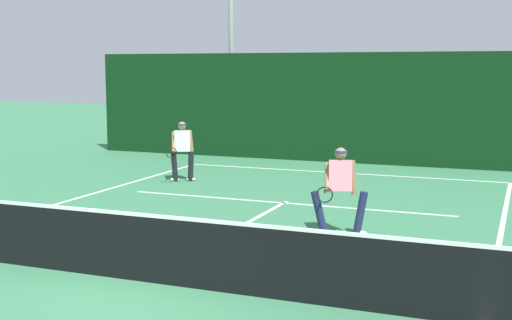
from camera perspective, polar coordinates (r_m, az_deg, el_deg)
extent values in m
plane|color=#36774F|center=(10.21, -9.57, -9.93)|extent=(80.00, 80.00, 0.00)
cube|color=white|center=(20.20, 6.90, -1.06)|extent=(9.46, 0.10, 0.01)
cube|color=white|center=(15.66, 2.31, -3.59)|extent=(7.71, 0.10, 0.01)
cube|color=white|center=(12.94, -2.15, -6.01)|extent=(0.10, 6.40, 0.01)
cube|color=black|center=(10.07, -9.63, -7.32)|extent=(10.19, 0.02, 0.96)
cube|color=white|center=(9.96, -9.70, -4.51)|extent=(10.19, 0.03, 0.05)
cylinder|color=#1E234C|center=(12.75, 8.67, -4.43)|extent=(0.30, 0.22, 0.83)
cylinder|color=#1E234C|center=(12.73, 5.29, -4.39)|extent=(0.36, 0.23, 0.83)
ellipsoid|color=white|center=(12.84, 8.64, -6.02)|extent=(0.28, 0.18, 0.09)
ellipsoid|color=white|center=(12.81, 5.27, -5.98)|extent=(0.28, 0.18, 0.09)
cube|color=pink|center=(12.61, 7.04, -1.32)|extent=(0.50, 0.44, 0.61)
cylinder|color=#9E704C|center=(12.62, 8.10, -1.45)|extent=(0.16, 0.13, 0.63)
cylinder|color=#9E704C|center=(12.61, 5.97, -1.42)|extent=(0.24, 0.54, 0.49)
sphere|color=#9E704C|center=(12.55, 7.07, 0.54)|extent=(0.22, 0.22, 0.22)
cylinder|color=#19478C|center=(12.55, 7.07, 0.72)|extent=(0.29, 0.29, 0.04)
cylinder|color=black|center=(12.40, 5.73, -2.60)|extent=(0.10, 0.26, 0.03)
torus|color=black|center=(12.07, 5.74, -2.89)|extent=(0.29, 0.11, 0.29)
cylinder|color=black|center=(18.67, -5.45, -0.51)|extent=(0.23, 0.21, 0.82)
cylinder|color=black|center=(18.67, -6.80, -0.53)|extent=(0.24, 0.22, 0.82)
ellipsoid|color=white|center=(18.72, -5.43, -1.61)|extent=(0.28, 0.22, 0.09)
ellipsoid|color=white|center=(18.73, -6.78, -1.62)|extent=(0.28, 0.22, 0.09)
cube|color=silver|center=(18.58, -6.16, 1.59)|extent=(0.49, 0.42, 0.58)
cylinder|color=#9E704C|center=(18.58, -5.43, 1.52)|extent=(0.18, 0.16, 0.63)
cylinder|color=#9E704C|center=(18.59, -6.87, 1.50)|extent=(0.30, 0.46, 0.54)
sphere|color=#9E704C|center=(18.54, -6.17, 2.85)|extent=(0.22, 0.22, 0.22)
cylinder|color=#19478C|center=(18.54, -6.18, 2.97)|extent=(0.32, 0.32, 0.04)
cylinder|color=black|center=(18.37, -7.04, 0.74)|extent=(0.15, 0.25, 0.03)
torus|color=black|center=(18.03, -7.06, 0.61)|extent=(0.27, 0.16, 0.29)
sphere|color=#D1E033|center=(13.49, 5.31, -5.34)|extent=(0.07, 0.07, 0.07)
cube|color=black|center=(22.12, 8.43, 4.28)|extent=(18.83, 0.12, 3.54)
cylinder|color=#9EA39E|center=(25.12, -2.09, 9.83)|extent=(0.18, 0.18, 7.98)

